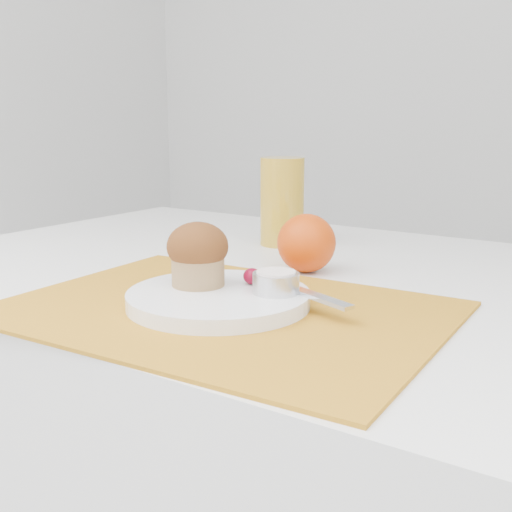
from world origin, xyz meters
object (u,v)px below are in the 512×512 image
Objects in this scene: orange at (306,243)px; juice_glass at (282,202)px; plate at (218,298)px; muffin at (198,254)px; table at (280,495)px.

orange is 0.56× the size of juice_glass.
muffin reaches higher than plate.
orange is at bearing -48.30° from juice_glass.
muffin is (0.00, -0.20, 0.44)m from table.
plate reaches higher than table.
plate is at bearing -13.25° from muffin.
muffin is (-0.04, 0.01, 0.05)m from plate.
table is 14.49× the size of muffin.
table is 0.44m from plate.
plate is 0.22m from orange.
juice_glass is at bearing 110.70° from plate.
juice_glass reaches higher than table.
juice_glass is at bearing 121.76° from table.
table is 0.49m from juice_glass.
juice_glass is at bearing 105.86° from muffin.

